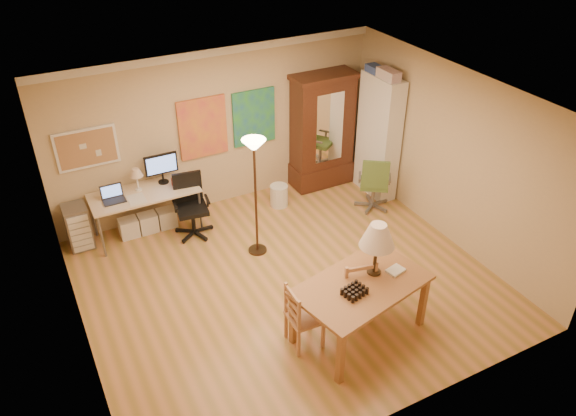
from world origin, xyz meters
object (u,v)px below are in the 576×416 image
dining_table (367,270)px  office_chair_black (193,219)px  bookshelf (378,137)px  computer_desk (148,207)px  armoire (322,138)px  office_chair_green (373,195)px

dining_table → office_chair_black: dining_table is taller
office_chair_black → bookshelf: size_ratio=0.47×
computer_desk → armoire: armoire is taller
office_chair_black → armoire: bearing=9.9°
office_chair_green → armoire: armoire is taller
office_chair_black → armoire: (2.62, 0.46, 0.63)m
computer_desk → office_chair_black: computer_desk is taller
dining_table → computer_desk: dining_table is taller
dining_table → bookshelf: size_ratio=0.83×
dining_table → bookshelf: bearing=52.7°
office_chair_black → dining_table: bearing=-68.6°
dining_table → armoire: 3.78m
office_chair_green → computer_desk: bearing=163.1°
dining_table → office_chair_black: 3.33m
armoire → bookshelf: 1.00m
computer_desk → armoire: (3.22, 0.08, 0.44)m
computer_desk → armoire: size_ratio=0.80×
computer_desk → office_chair_green: size_ratio=1.66×
office_chair_green → armoire: 1.37m
office_chair_black → office_chair_green: bearing=-13.4°
office_chair_green → bookshelf: (0.36, 0.47, 0.80)m
office_chair_black → armoire: 2.74m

